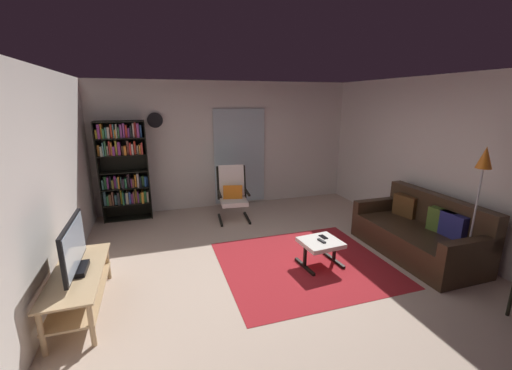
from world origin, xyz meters
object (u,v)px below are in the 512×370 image
(television, at_px, (74,249))
(floor_lamp_by_sofa, at_px, (482,176))
(bookshelf_near_tv, at_px, (124,168))
(cell_phone, at_px, (323,237))
(wall_clock, at_px, (155,120))
(tv_stand, at_px, (79,284))
(ottoman, at_px, (320,245))
(leather_sofa, at_px, (420,234))
(lounge_armchair, at_px, (233,192))
(tv_remote, at_px, (322,241))

(television, height_order, floor_lamp_by_sofa, floor_lamp_by_sofa)
(bookshelf_near_tv, height_order, floor_lamp_by_sofa, bookshelf_near_tv)
(cell_phone, distance_m, wall_clock, 3.85)
(tv_stand, relative_size, floor_lamp_by_sofa, 0.78)
(floor_lamp_by_sofa, bearing_deg, ottoman, 150.90)
(bookshelf_near_tv, xyz_separation_m, cell_phone, (2.74, -2.66, -0.63))
(leather_sofa, height_order, ottoman, leather_sofa)
(tv_stand, bearing_deg, wall_clock, 72.83)
(lounge_armchair, bearing_deg, tv_stand, -135.04)
(bookshelf_near_tv, bearing_deg, floor_lamp_by_sofa, -40.61)
(lounge_armchair, xyz_separation_m, floor_lamp_by_sofa, (2.30, -3.03, 0.82))
(lounge_armchair, relative_size, ottoman, 1.83)
(bookshelf_near_tv, bearing_deg, ottoman, -46.08)
(wall_clock, bearing_deg, floor_lamp_by_sofa, -46.78)
(bookshelf_near_tv, distance_m, floor_lamp_by_sofa, 5.59)
(cell_phone, bearing_deg, wall_clock, 120.91)
(tv_stand, height_order, ottoman, tv_stand)
(ottoman, bearing_deg, television, -178.08)
(television, relative_size, ottoman, 1.61)
(tv_stand, relative_size, ottoman, 2.37)
(wall_clock, bearing_deg, cell_phone, -53.66)
(ottoman, relative_size, floor_lamp_by_sofa, 0.33)
(bookshelf_near_tv, height_order, lounge_armchair, bookshelf_near_tv)
(lounge_armchair, distance_m, ottoman, 2.27)
(tv_stand, xyz_separation_m, leather_sofa, (4.52, -0.04, -0.00))
(tv_stand, bearing_deg, leather_sofa, -0.56)
(bookshelf_near_tv, bearing_deg, lounge_armchair, -17.32)
(wall_clock, bearing_deg, ottoman, -55.68)
(ottoman, xyz_separation_m, cell_phone, (0.09, 0.09, 0.07))
(television, relative_size, lounge_armchair, 0.88)
(lounge_armchair, xyz_separation_m, ottoman, (0.71, -2.14, -0.24))
(bookshelf_near_tv, bearing_deg, tv_stand, -96.23)
(lounge_armchair, distance_m, wall_clock, 2.02)
(lounge_armchair, bearing_deg, cell_phone, -68.66)
(tv_remote, bearing_deg, floor_lamp_by_sofa, -38.74)
(bookshelf_near_tv, relative_size, ottoman, 3.34)
(tv_stand, height_order, television, television)
(lounge_armchair, height_order, ottoman, lounge_armchair)
(tv_stand, distance_m, lounge_armchair, 3.18)
(ottoman, bearing_deg, bookshelf_near_tv, 133.92)
(tv_remote, height_order, cell_phone, tv_remote)
(television, height_order, leather_sofa, television)
(tv_stand, xyz_separation_m, floor_lamp_by_sofa, (4.55, -0.79, 1.04))
(lounge_armchair, height_order, wall_clock, wall_clock)
(leather_sofa, xyz_separation_m, tv_remote, (-1.57, 0.12, 0.06))
(ottoman, xyz_separation_m, wall_clock, (-2.01, 2.95, 1.55))
(television, height_order, bookshelf_near_tv, bookshelf_near_tv)
(television, bearing_deg, wall_clock, 72.88)
(television, xyz_separation_m, floor_lamp_by_sofa, (4.54, -0.79, 0.62))
(leather_sofa, relative_size, lounge_armchair, 1.80)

